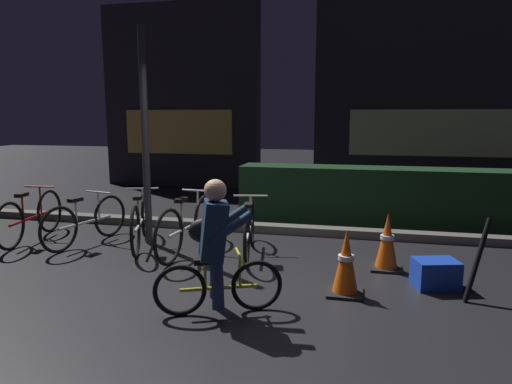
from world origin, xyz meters
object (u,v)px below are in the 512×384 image
(traffic_cone_near, at_px, (346,263))
(cyclist, at_px, (215,246))
(parked_bike_leftmost, at_px, (31,217))
(parked_bike_center_right, at_px, (189,226))
(parked_bike_right_mid, at_px, (249,229))
(blue_crate, at_px, (436,274))
(street_post, at_px, (145,138))
(parked_bike_left_mid, at_px, (86,221))
(closed_umbrella, at_px, (478,260))
(traffic_cone_far, at_px, (387,242))
(parked_bike_center_left, at_px, (141,221))

(traffic_cone_near, bearing_deg, cyclist, -148.13)
(parked_bike_leftmost, height_order, traffic_cone_near, parked_bike_leftmost)
(parked_bike_center_right, relative_size, parked_bike_right_mid, 1.09)
(parked_bike_center_right, xyz_separation_m, blue_crate, (2.99, -0.58, -0.21))
(street_post, relative_size, parked_bike_left_mid, 1.95)
(parked_bike_leftmost, xyz_separation_m, traffic_cone_near, (4.53, -1.04, -0.02))
(traffic_cone_near, xyz_separation_m, blue_crate, (0.92, 0.40, -0.18))
(parked_bike_left_mid, relative_size, traffic_cone_near, 2.26)
(parked_bike_leftmost, xyz_separation_m, closed_umbrella, (5.78, -0.89, 0.06))
(traffic_cone_near, height_order, blue_crate, traffic_cone_near)
(parked_bike_left_mid, bearing_deg, parked_bike_right_mid, -75.61)
(parked_bike_center_right, distance_m, traffic_cone_far, 2.52)
(street_post, bearing_deg, traffic_cone_near, -24.88)
(parked_bike_left_mid, xyz_separation_m, parked_bike_right_mid, (2.36, 0.06, 0.01))
(parked_bike_right_mid, distance_m, traffic_cone_far, 1.74)
(parked_bike_leftmost, bearing_deg, parked_bike_center_right, -98.77)
(traffic_cone_far, bearing_deg, parked_bike_center_left, 175.95)
(street_post, distance_m, parked_bike_right_mid, 1.92)
(traffic_cone_near, bearing_deg, parked_bike_leftmost, 167.05)
(traffic_cone_near, relative_size, closed_umbrella, 0.80)
(cyclist, bearing_deg, parked_bike_center_left, 109.29)
(parked_bike_left_mid, bearing_deg, traffic_cone_far, -79.19)
(traffic_cone_far, height_order, closed_umbrella, closed_umbrella)
(parked_bike_center_right, bearing_deg, traffic_cone_near, -109.77)
(blue_crate, bearing_deg, parked_bike_right_mid, 162.21)
(parked_bike_center_left, height_order, traffic_cone_near, parked_bike_center_left)
(parked_bike_center_left, xyz_separation_m, blue_crate, (3.75, -0.72, -0.20))
(street_post, relative_size, parked_bike_leftmost, 1.81)
(parked_bike_leftmost, xyz_separation_m, parked_bike_center_left, (1.70, 0.08, 0.01))
(parked_bike_center_left, bearing_deg, street_post, -29.30)
(parked_bike_center_right, height_order, parked_bike_right_mid, parked_bike_center_right)
(parked_bike_right_mid, bearing_deg, parked_bike_leftmost, 81.05)
(parked_bike_leftmost, height_order, parked_bike_left_mid, parked_bike_leftmost)
(parked_bike_left_mid, xyz_separation_m, parked_bike_center_right, (1.57, -0.07, 0.04))
(parked_bike_leftmost, distance_m, parked_bike_left_mid, 0.89)
(traffic_cone_far, relative_size, blue_crate, 1.55)
(parked_bike_center_left, distance_m, parked_bike_right_mid, 1.55)
(street_post, xyz_separation_m, parked_bike_center_left, (-0.03, -0.18, -1.14))
(parked_bike_leftmost, relative_size, traffic_cone_far, 2.41)
(cyclist, height_order, closed_umbrella, cyclist)
(parked_bike_left_mid, bearing_deg, parked_bike_leftmost, 103.62)
(traffic_cone_far, xyz_separation_m, closed_umbrella, (0.81, -0.74, 0.08))
(parked_bike_center_right, distance_m, cyclist, 1.94)
(cyclist, bearing_deg, parked_bike_leftmost, 129.29)
(parked_bike_left_mid, bearing_deg, traffic_cone_near, -93.06)
(traffic_cone_far, bearing_deg, cyclist, -134.77)
(parked_bike_left_mid, height_order, blue_crate, parked_bike_left_mid)
(street_post, xyz_separation_m, parked_bike_right_mid, (1.52, -0.19, -1.16))
(cyclist, bearing_deg, parked_bike_right_mid, 70.88)
(parked_bike_center_left, xyz_separation_m, parked_bike_right_mid, (1.55, -0.02, -0.02))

